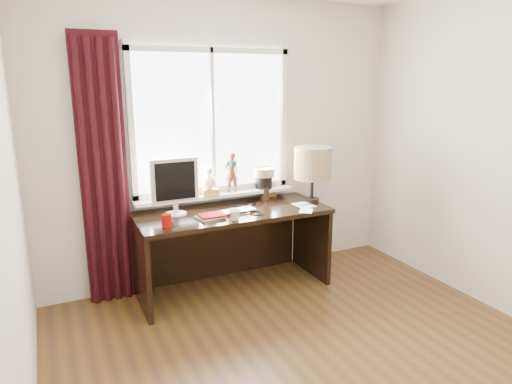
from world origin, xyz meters
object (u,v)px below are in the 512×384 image
mug (235,215)px  red_cup (167,220)px  laptop (238,211)px  monitor (175,183)px  table_lamp (313,164)px  desk (229,233)px

mug → red_cup: size_ratio=0.91×
laptop → monitor: bearing=158.2°
mug → table_lamp: size_ratio=0.18×
red_cup → desk: bearing=24.3°
table_lamp → red_cup: bearing=-173.6°
laptop → desk: bearing=92.9°
mug → laptop: bearing=61.1°
laptop → mug: bearing=-124.0°
laptop → table_lamp: bearing=-2.5°
mug → monitor: (-0.40, 0.36, 0.23)m
desk → mug: bearing=-103.7°
red_cup → monitor: bearing=61.4°
mug → red_cup: red_cup is taller
laptop → mug: mug is taller
mug → monitor: bearing=138.3°
laptop → table_lamp: table_lamp is taller
laptop → desk: size_ratio=0.19×
mug → desk: bearing=76.3°
red_cup → table_lamp: (1.44, 0.16, 0.31)m
table_lamp → desk: bearing=171.0°
table_lamp → mug: bearing=-165.0°
red_cup → desk: red_cup is taller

